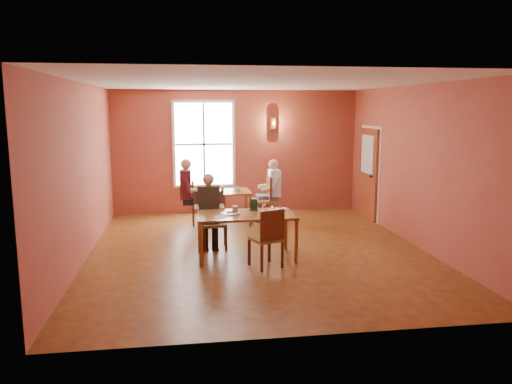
{
  "coord_description": "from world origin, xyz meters",
  "views": [
    {
      "loc": [
        -1.3,
        -8.7,
        2.57
      ],
      "look_at": [
        0.0,
        0.2,
        1.05
      ],
      "focal_mm": 35.0,
      "sensor_mm": 36.0,
      "label": 1
    }
  ],
  "objects": [
    {
      "name": "diner_main",
      "position": [
        -0.76,
        0.22,
        0.66
      ],
      "size": [
        0.53,
        0.53,
        1.32
      ],
      "primitive_type": null,
      "rotation": [
        0.0,
        0.0,
        3.14
      ],
      "color": "#3D251D",
      "rests_on": "ground"
    },
    {
      "name": "door",
      "position": [
        2.94,
        2.3,
        1.05
      ],
      "size": [
        0.12,
        1.04,
        2.1
      ],
      "primitive_type": "cube",
      "color": "maroon",
      "rests_on": "ground"
    },
    {
      "name": "wall_left",
      "position": [
        -3.0,
        0.0,
        1.5
      ],
      "size": [
        0.04,
        7.0,
        3.0
      ],
      "primitive_type": "cube",
      "color": "brown",
      "rests_on": "ground"
    },
    {
      "name": "goblet_c",
      "position": [
        0.02,
        -0.61,
        0.88
      ],
      "size": [
        0.1,
        0.1,
        0.22
      ],
      "primitive_type": null,
      "rotation": [
        0.0,
        0.0,
        -0.18
      ],
      "color": "white",
      "rests_on": "main_table"
    },
    {
      "name": "plate_food",
      "position": [
        -0.53,
        -0.37,
        0.8
      ],
      "size": [
        0.36,
        0.36,
        0.04
      ],
      "primitive_type": "cylinder",
      "rotation": [
        0.0,
        0.0,
        -0.13
      ],
      "color": "silver",
      "rests_on": "main_table"
    },
    {
      "name": "wall_sconce",
      "position": [
        0.9,
        3.4,
        2.2
      ],
      "size": [
        0.16,
        0.16,
        0.28
      ],
      "primitive_type": "cylinder",
      "color": "brown",
      "rests_on": "wall_back"
    },
    {
      "name": "chair_empty",
      "position": [
        -0.01,
        -0.94,
        0.49
      ],
      "size": [
        0.57,
        0.57,
        0.98
      ],
      "primitive_type": null,
      "rotation": [
        0.0,
        0.0,
        0.4
      ],
      "color": "#57361C",
      "rests_on": "ground"
    },
    {
      "name": "cup_a",
      "position": [
        -0.13,
        2.16,
        0.79
      ],
      "size": [
        0.15,
        0.15,
        0.1
      ],
      "primitive_type": "imported",
      "rotation": [
        0.0,
        0.0,
        0.18
      ],
      "color": "silver",
      "rests_on": "second_table"
    },
    {
      "name": "goblet_a",
      "position": [
        0.19,
        -0.29,
        0.88
      ],
      "size": [
        0.1,
        0.1,
        0.2
      ],
      "primitive_type": null,
      "rotation": [
        0.0,
        0.0,
        0.25
      ],
      "color": "white",
      "rests_on": "main_table"
    },
    {
      "name": "chair_diner_white",
      "position": [
        0.39,
        2.25,
        0.53
      ],
      "size": [
        0.47,
        0.47,
        1.05
      ],
      "primitive_type": null,
      "rotation": [
        0.0,
        0.0,
        1.57
      ],
      "color": "#5E2A16",
      "rests_on": "ground"
    },
    {
      "name": "wall_front",
      "position": [
        0.0,
        -3.5,
        1.5
      ],
      "size": [
        6.0,
        0.04,
        3.0
      ],
      "primitive_type": "cube",
      "color": "brown",
      "rests_on": "ground"
    },
    {
      "name": "diner_white",
      "position": [
        0.42,
        2.25,
        0.69
      ],
      "size": [
        0.55,
        0.55,
        1.37
      ],
      "primitive_type": null,
      "rotation": [
        0.0,
        0.0,
        1.57
      ],
      "color": "silver",
      "rests_on": "ground"
    },
    {
      "name": "chair_diner_maroon",
      "position": [
        -0.91,
        2.25,
        0.5
      ],
      "size": [
        0.45,
        0.45,
        1.01
      ],
      "primitive_type": null,
      "rotation": [
        0.0,
        0.0,
        -1.57
      ],
      "color": "#572814",
      "rests_on": "ground"
    },
    {
      "name": "wall_back",
      "position": [
        0.0,
        3.5,
        1.5
      ],
      "size": [
        6.0,
        0.04,
        3.0
      ],
      "primitive_type": "cube",
      "color": "brown",
      "rests_on": "ground"
    },
    {
      "name": "chair_diner_main",
      "position": [
        -0.76,
        0.25,
        0.48
      ],
      "size": [
        0.43,
        0.43,
        0.97
      ],
      "primitive_type": null,
      "rotation": [
        0.0,
        0.0,
        3.14
      ],
      "color": "#4C331A",
      "rests_on": "ground"
    },
    {
      "name": "window",
      "position": [
        -0.8,
        3.45,
        1.7
      ],
      "size": [
        1.36,
        0.1,
        1.96
      ],
      "primitive_type": "cube",
      "color": "white",
      "rests_on": "wall_back"
    },
    {
      "name": "ground",
      "position": [
        0.0,
        0.0,
        0.0
      ],
      "size": [
        6.0,
        7.0,
        0.01
      ],
      "primitive_type": "cube",
      "color": "brown",
      "rests_on": "ground"
    },
    {
      "name": "second_table",
      "position": [
        -0.26,
        2.25,
        0.37
      ],
      "size": [
        0.84,
        0.84,
        0.74
      ],
      "primitive_type": null,
      "color": "#5C2D13",
      "rests_on": "ground"
    },
    {
      "name": "sunglasses",
      "position": [
        0.31,
        -0.71,
        0.78
      ],
      "size": [
        0.12,
        0.12,
        0.02
      ],
      "primitive_type": "cube",
      "rotation": [
        0.0,
        0.0,
        0.77
      ],
      "color": "black",
      "rests_on": "main_table"
    },
    {
      "name": "sandwich",
      "position": [
        -0.44,
        -0.33,
        0.83
      ],
      "size": [
        0.09,
        0.09,
        0.11
      ],
      "primitive_type": "cube",
      "rotation": [
        0.0,
        0.0,
        -0.01
      ],
      "color": "tan",
      "rests_on": "main_table"
    },
    {
      "name": "ceiling",
      "position": [
        0.0,
        0.0,
        3.0
      ],
      "size": [
        6.0,
        7.0,
        0.04
      ],
      "primitive_type": "cube",
      "color": "white",
      "rests_on": "wall_back"
    },
    {
      "name": "diner_maroon",
      "position": [
        -0.94,
        2.25,
        0.72
      ],
      "size": [
        0.57,
        0.57,
        1.43
      ],
      "primitive_type": null,
      "rotation": [
        0.0,
        0.0,
        -1.57
      ],
      "color": "#50171E",
      "rests_on": "ground"
    },
    {
      "name": "side_plate",
      "position": [
        0.42,
        -0.14,
        0.78
      ],
      "size": [
        0.23,
        0.23,
        0.02
      ],
      "primitive_type": "cylinder",
      "rotation": [
        0.0,
        0.0,
        -0.1
      ],
      "color": "silver",
      "rests_on": "main_table"
    },
    {
      "name": "napkin",
      "position": [
        -0.71,
        -0.59,
        0.78
      ],
      "size": [
        0.22,
        0.22,
        0.01
      ],
      "primitive_type": "cube",
      "rotation": [
        0.0,
        0.0,
        -0.17
      ],
      "color": "silver",
      "rests_on": "main_table"
    },
    {
      "name": "main_table",
      "position": [
        -0.26,
        -0.4,
        0.39
      ],
      "size": [
        1.66,
        0.93,
        0.78
      ],
      "primitive_type": null,
      "color": "brown",
      "rests_on": "ground"
    },
    {
      "name": "knife",
      "position": [
        -0.28,
        -0.67,
        0.78
      ],
      "size": [
        0.21,
        0.08,
        0.0
      ],
      "primitive_type": "cube",
      "rotation": [
        0.0,
        0.0,
        0.3
      ],
      "color": "silver",
      "rests_on": "main_table"
    },
    {
      "name": "menu_stand",
      "position": [
        -0.09,
        -0.15,
        0.88
      ],
      "size": [
        0.14,
        0.09,
        0.21
      ],
      "primitive_type": "cube",
      "rotation": [
        0.0,
        0.0,
        -0.19
      ],
      "color": "#1F3626",
      "rests_on": "main_table"
    },
    {
      "name": "wall_right",
      "position": [
        3.0,
        0.0,
        1.5
      ],
      "size": [
        0.04,
        7.0,
        3.0
      ],
      "primitive_type": "cube",
      "color": "brown",
      "rests_on": "ground"
    },
    {
      "name": "cup_b",
      "position": [
        -0.45,
        2.36,
        0.79
      ],
      "size": [
        0.12,
        0.12,
        0.1
      ],
      "primitive_type": "imported",
      "rotation": [
        0.0,
        0.0,
        0.14
      ],
      "color": "white",
      "rests_on": "second_table"
    },
    {
      "name": "goblet_b",
      "position": [
        0.35,
        -0.52,
        0.87
      ],
      "size": [
        0.08,
        0.08,
        0.19
      ],
      "primitive_type": null,
      "rotation": [
        0.0,
        0.0,
        0.0
      ],
      "color": "white",
      "rests_on": "main_table"
    }
  ]
}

